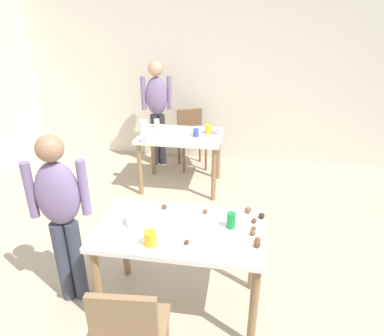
# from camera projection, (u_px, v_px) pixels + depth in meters

# --- Properties ---
(ground_plane) EXTENTS (6.40, 6.40, 0.00)m
(ground_plane) POSITION_uv_depth(u_px,v_px,m) (194.00, 301.00, 2.88)
(ground_plane) COLOR tan
(wall_back) EXTENTS (6.40, 0.10, 2.60)m
(wall_back) POSITION_uv_depth(u_px,v_px,m) (227.00, 77.00, 5.22)
(wall_back) COLOR beige
(wall_back) RESTS_ON ground_plane
(dining_table_near) EXTENTS (1.24, 0.70, 0.75)m
(dining_table_near) POSITION_uv_depth(u_px,v_px,m) (180.00, 240.00, 2.58)
(dining_table_near) COLOR white
(dining_table_near) RESTS_ON ground_plane
(dining_table_far) EXTENTS (1.07, 0.76, 0.75)m
(dining_table_far) POSITION_uv_depth(u_px,v_px,m) (181.00, 142.00, 4.53)
(dining_table_far) COLOR silver
(dining_table_far) RESTS_ON ground_plane
(chair_near_table) EXTENTS (0.43, 0.43, 0.87)m
(chair_near_table) POSITION_uv_depth(u_px,v_px,m) (130.00, 332.00, 2.01)
(chair_near_table) COLOR olive
(chair_near_table) RESTS_ON ground_plane
(chair_far_table) EXTENTS (0.53, 0.53, 0.87)m
(chair_far_table) POSITION_uv_depth(u_px,v_px,m) (191.00, 135.00, 5.24)
(chair_far_table) COLOR brown
(chair_far_table) RESTS_ON ground_plane
(person_girl_near) EXTENTS (0.45, 0.28, 1.44)m
(person_girl_near) POSITION_uv_depth(u_px,v_px,m) (61.00, 209.00, 2.58)
(person_girl_near) COLOR #383D4C
(person_girl_near) RESTS_ON ground_plane
(person_adult_far) EXTENTS (0.45, 0.27, 1.58)m
(person_adult_far) POSITION_uv_depth(u_px,v_px,m) (157.00, 105.00, 5.11)
(person_adult_far) COLOR #28282D
(person_adult_far) RESTS_ON ground_plane
(mixing_bowl) EXTENTS (0.19, 0.19, 0.09)m
(mixing_bowl) POSITION_uv_depth(u_px,v_px,m) (139.00, 219.00, 2.57)
(mixing_bowl) COLOR white
(mixing_bowl) RESTS_ON dining_table_near
(soda_can) EXTENTS (0.07, 0.07, 0.12)m
(soda_can) POSITION_uv_depth(u_px,v_px,m) (231.00, 220.00, 2.52)
(soda_can) COLOR #198438
(soda_can) RESTS_ON dining_table_near
(fork_near) EXTENTS (0.17, 0.02, 0.01)m
(fork_near) POSITION_uv_depth(u_px,v_px,m) (213.00, 227.00, 2.55)
(fork_near) COLOR silver
(fork_near) RESTS_ON dining_table_near
(cup_near_0) EXTENTS (0.09, 0.09, 0.11)m
(cup_near_0) POSITION_uv_depth(u_px,v_px,m) (150.00, 238.00, 2.34)
(cup_near_0) COLOR yellow
(cup_near_0) RESTS_ON dining_table_near
(cake_ball_0) EXTENTS (0.05, 0.05, 0.05)m
(cake_ball_0) POSITION_uv_depth(u_px,v_px,m) (262.00, 216.00, 2.65)
(cake_ball_0) COLOR #3D2319
(cake_ball_0) RESTS_ON dining_table_near
(cake_ball_1) EXTENTS (0.04, 0.04, 0.04)m
(cake_ball_1) POSITION_uv_depth(u_px,v_px,m) (254.00, 221.00, 2.59)
(cake_ball_1) COLOR brown
(cake_ball_1) RESTS_ON dining_table_near
(cake_ball_2) EXTENTS (0.05, 0.05, 0.05)m
(cake_ball_2) POSITION_uv_depth(u_px,v_px,m) (257.00, 244.00, 2.32)
(cake_ball_2) COLOR brown
(cake_ball_2) RESTS_ON dining_table_near
(cake_ball_3) EXTENTS (0.04, 0.04, 0.04)m
(cake_ball_3) POSITION_uv_depth(u_px,v_px,m) (258.00, 240.00, 2.37)
(cake_ball_3) COLOR brown
(cake_ball_3) RESTS_ON dining_table_near
(cake_ball_4) EXTENTS (0.05, 0.05, 0.05)m
(cake_ball_4) POSITION_uv_depth(u_px,v_px,m) (248.00, 210.00, 2.72)
(cake_ball_4) COLOR brown
(cake_ball_4) RESTS_ON dining_table_near
(cake_ball_5) EXTENTS (0.04, 0.04, 0.04)m
(cake_ball_5) POSITION_uv_depth(u_px,v_px,m) (205.00, 211.00, 2.72)
(cake_ball_5) COLOR brown
(cake_ball_5) RESTS_ON dining_table_near
(cake_ball_6) EXTENTS (0.04, 0.04, 0.04)m
(cake_ball_6) POSITION_uv_depth(u_px,v_px,m) (164.00, 207.00, 2.78)
(cake_ball_6) COLOR brown
(cake_ball_6) RESTS_ON dining_table_near
(cake_ball_7) EXTENTS (0.04, 0.04, 0.04)m
(cake_ball_7) POSITION_uv_depth(u_px,v_px,m) (187.00, 242.00, 2.35)
(cake_ball_7) COLOR brown
(cake_ball_7) RESTS_ON dining_table_near
(cake_ball_8) EXTENTS (0.04, 0.04, 0.04)m
(cake_ball_8) POSITION_uv_depth(u_px,v_px,m) (253.00, 233.00, 2.45)
(cake_ball_8) COLOR brown
(cake_ball_8) RESTS_ON dining_table_near
(cake_ball_9) EXTENTS (0.04, 0.04, 0.04)m
(cake_ball_9) POSITION_uv_depth(u_px,v_px,m) (254.00, 228.00, 2.50)
(cake_ball_9) COLOR brown
(cake_ball_9) RESTS_ON dining_table_near
(pitcher_far) EXTENTS (0.10, 0.10, 0.20)m
(pitcher_far) POSITION_uv_depth(u_px,v_px,m) (144.00, 128.00, 4.39)
(pitcher_far) COLOR white
(pitcher_far) RESTS_ON dining_table_far
(cup_far_0) EXTENTS (0.08, 0.08, 0.10)m
(cup_far_0) POSITION_uv_depth(u_px,v_px,m) (161.00, 128.00, 4.55)
(cup_far_0) COLOR white
(cup_far_0) RESTS_ON dining_table_far
(cup_far_1) EXTENTS (0.09, 0.09, 0.11)m
(cup_far_1) POSITION_uv_depth(u_px,v_px,m) (208.00, 129.00, 4.50)
(cup_far_1) COLOR yellow
(cup_far_1) RESTS_ON dining_table_far
(cup_far_2) EXTENTS (0.07, 0.07, 0.12)m
(cup_far_2) POSITION_uv_depth(u_px,v_px,m) (157.00, 123.00, 4.73)
(cup_far_2) COLOR white
(cup_far_2) RESTS_ON dining_table_far
(cup_far_3) EXTENTS (0.07, 0.07, 0.11)m
(cup_far_3) POSITION_uv_depth(u_px,v_px,m) (196.00, 133.00, 4.38)
(cup_far_3) COLOR #3351B2
(cup_far_3) RESTS_ON dining_table_far
(donut_far_0) EXTENTS (0.12, 0.12, 0.03)m
(donut_far_0) POSITION_uv_depth(u_px,v_px,m) (216.00, 140.00, 4.23)
(donut_far_0) COLOR white
(donut_far_0) RESTS_ON dining_table_far
(donut_far_1) EXTENTS (0.13, 0.13, 0.04)m
(donut_far_1) POSITION_uv_depth(u_px,v_px,m) (200.00, 128.00, 4.66)
(donut_far_1) COLOR white
(donut_far_1) RESTS_ON dining_table_far
(donut_far_2) EXTENTS (0.14, 0.14, 0.04)m
(donut_far_2) POSITION_uv_depth(u_px,v_px,m) (217.00, 132.00, 4.53)
(donut_far_2) COLOR pink
(donut_far_2) RESTS_ON dining_table_far
(donut_far_3) EXTENTS (0.11, 0.11, 0.03)m
(donut_far_3) POSITION_uv_depth(u_px,v_px,m) (143.00, 140.00, 4.25)
(donut_far_3) COLOR pink
(donut_far_3) RESTS_ON dining_table_far
(donut_far_4) EXTENTS (0.12, 0.12, 0.03)m
(donut_far_4) POSITION_uv_depth(u_px,v_px,m) (196.00, 132.00, 4.52)
(donut_far_4) COLOR white
(donut_far_4) RESTS_ON dining_table_far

